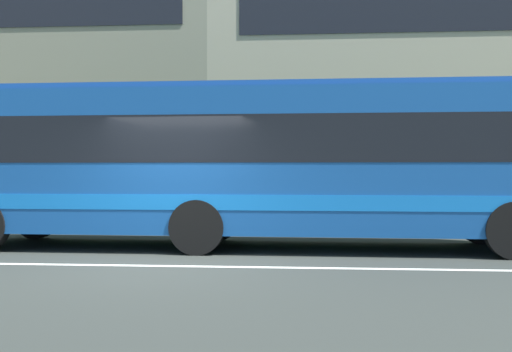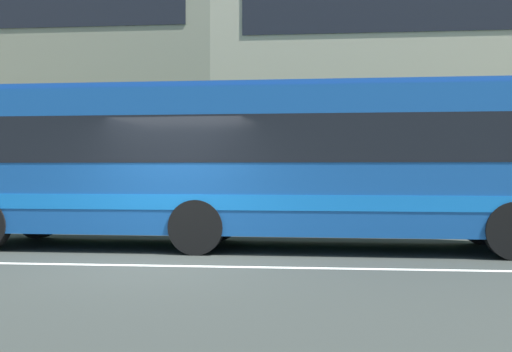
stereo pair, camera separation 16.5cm
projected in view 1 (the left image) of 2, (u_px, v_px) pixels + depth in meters
name	position (u px, v px, depth m)	size (l,w,h in m)	color
ground_plane	(157.00, 266.00, 10.02)	(160.00, 160.00, 0.00)	#2E322F
lane_centre_line	(157.00, 266.00, 10.02)	(60.00, 0.16, 0.01)	silver
hedge_row_far	(325.00, 210.00, 16.04)	(23.26, 1.10, 1.01)	#164E1F
transit_bus	(244.00, 159.00, 12.36)	(11.69, 2.72, 3.17)	#144890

